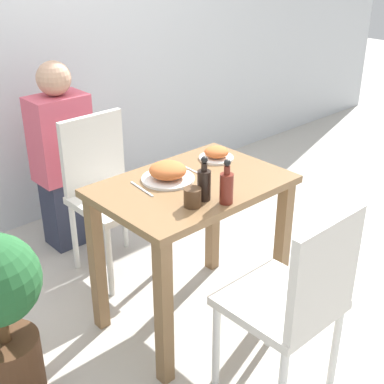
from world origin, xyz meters
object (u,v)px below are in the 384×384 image
object	(u,v)px
chair_near	(296,298)
side_plate	(216,154)
food_plate	(168,172)
sauce_bottle	(227,186)
condiment_bottle	(204,183)
drink_cup	(192,197)
chair_far	(106,186)
person_figure	(63,158)

from	to	relation	value
chair_near	side_plate	world-z (taller)	chair_near
food_plate	sauce_bottle	xyz separation A→B (m)	(0.03, -0.35, 0.04)
sauce_bottle	condiment_bottle	distance (m)	0.10
drink_cup	sauce_bottle	size ratio (longest dim) A/B	0.41
sauce_bottle	condiment_bottle	world-z (taller)	same
chair_far	chair_near	bearing A→B (deg)	-91.30
chair_far	condiment_bottle	distance (m)	0.92
chair_far	side_plate	size ratio (longest dim) A/B	5.12
food_plate	condiment_bottle	xyz separation A→B (m)	(-0.02, -0.26, 0.04)
chair_near	food_plate	distance (m)	0.83
chair_near	side_plate	size ratio (longest dim) A/B	5.12
drink_cup	condiment_bottle	bearing A→B (deg)	9.12
chair_near	food_plate	world-z (taller)	chair_near
drink_cup	sauce_bottle	distance (m)	0.15
chair_near	condiment_bottle	bearing A→B (deg)	-87.75
chair_far	side_plate	xyz separation A→B (m)	(0.31, -0.57, 0.28)
chair_far	condiment_bottle	size ratio (longest dim) A/B	4.52
sauce_bottle	person_figure	world-z (taller)	person_figure
side_plate	person_figure	world-z (taller)	person_figure
food_plate	sauce_bottle	size ratio (longest dim) A/B	1.25
chair_far	food_plate	size ratio (longest dim) A/B	3.63
chair_near	side_plate	distance (m)	0.92
person_figure	chair_far	bearing A→B (deg)	-84.19
food_plate	drink_cup	world-z (taller)	food_plate
food_plate	drink_cup	xyz separation A→B (m)	(-0.10, -0.27, 0.00)
food_plate	person_figure	xyz separation A→B (m)	(-0.01, 0.99, -0.23)
food_plate	person_figure	world-z (taller)	person_figure
chair_near	condiment_bottle	world-z (taller)	condiment_bottle
food_plate	person_figure	bearing A→B (deg)	90.31
chair_near	chair_far	xyz separation A→B (m)	(0.03, 1.37, 0.00)
side_plate	chair_far	bearing A→B (deg)	118.95
sauce_bottle	drink_cup	bearing A→B (deg)	149.50
side_plate	sauce_bottle	bearing A→B (deg)	-129.88
chair_near	sauce_bottle	bearing A→B (deg)	-93.77
sauce_bottle	condiment_bottle	xyz separation A→B (m)	(-0.05, 0.09, 0.00)
chair_near	condiment_bottle	distance (m)	0.61
chair_far	sauce_bottle	bearing A→B (deg)	-90.19
food_plate	condiment_bottle	bearing A→B (deg)	-93.48
sauce_bottle	condiment_bottle	size ratio (longest dim) A/B	1.00
person_figure	condiment_bottle	bearing A→B (deg)	-90.48
side_plate	chair_near	bearing A→B (deg)	-113.21
drink_cup	person_figure	size ratio (longest dim) A/B	0.07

